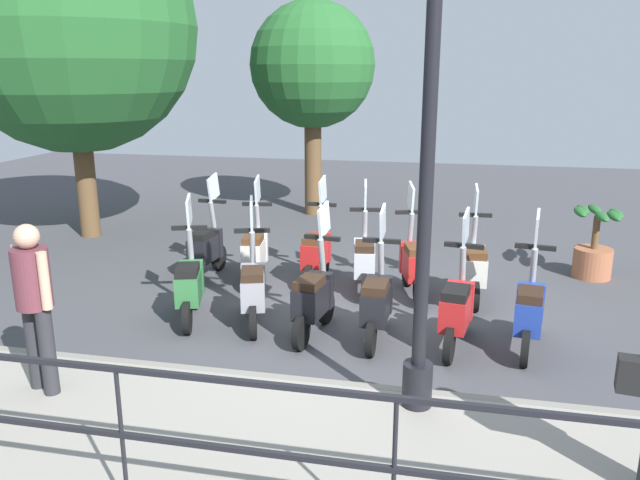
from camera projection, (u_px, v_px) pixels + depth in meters
name	position (u px, v px, depth m)	size (l,w,h in m)	color
ground_plane	(355.00, 313.00, 8.05)	(28.00, 28.00, 0.00)	#424247
promenade_walkway	(294.00, 447.00, 5.05)	(2.20, 20.00, 0.15)	gray
fence_railing	(251.00, 425.00, 3.84)	(0.04, 16.03, 1.07)	black
lamp_post_near	(425.00, 209.00, 5.09)	(0.26, 0.90, 4.05)	black
pedestrian_distant	(34.00, 296.00, 5.58)	(0.42, 0.46, 1.59)	#28282D
tree_large	(71.00, 27.00, 10.86)	(4.40, 4.40, 5.97)	brown
tree_distant	(313.00, 66.00, 12.87)	(2.60, 2.60, 4.45)	brown
potted_palm	(594.00, 249.00, 9.35)	(1.06, 0.66, 1.05)	#9E5B3D
scooter_near_0	(529.00, 310.00, 6.85)	(1.23, 0.45, 1.54)	black
scooter_near_1	(457.00, 308.00, 6.91)	(1.23, 0.46, 1.54)	black
scooter_near_2	(377.00, 302.00, 7.10)	(1.23, 0.44, 1.54)	black
scooter_near_3	(314.00, 297.00, 7.24)	(1.23, 0.46, 1.54)	black
scooter_near_4	(253.00, 288.00, 7.55)	(1.20, 0.54, 1.54)	black
scooter_near_5	(190.00, 284.00, 7.69)	(1.20, 0.54, 1.54)	black
scooter_far_0	(474.00, 266.00, 8.38)	(1.23, 0.44, 1.54)	black
scooter_far_1	(413.00, 263.00, 8.55)	(1.21, 0.52, 1.54)	black
scooter_far_2	(364.00, 259.00, 8.71)	(1.23, 0.45, 1.54)	black
scooter_far_3	(317.00, 252.00, 9.06)	(1.23, 0.44, 1.54)	black
scooter_far_4	(255.00, 252.00, 9.07)	(1.23, 0.45, 1.54)	black
scooter_far_5	(206.00, 247.00, 9.29)	(1.23, 0.44, 1.54)	black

